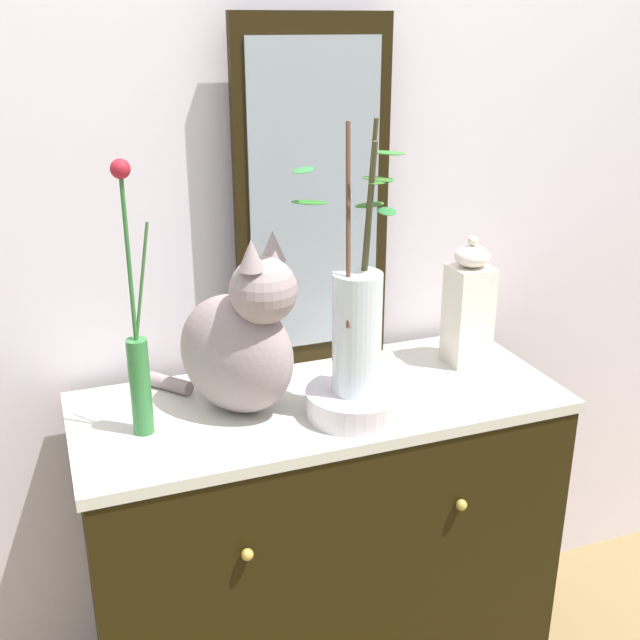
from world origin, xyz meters
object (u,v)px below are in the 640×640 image
vase_slim_green (138,357)px  bowl_porcelain (355,402)px  vase_glass_clear (357,325)px  mirror_leaning (313,199)px  jar_lidded_porcelain (468,306)px  cat_sitting (240,341)px  sideboard (320,557)px

vase_slim_green → bowl_porcelain: (0.42, -0.08, -0.14)m
vase_slim_green → bowl_porcelain: 0.45m
vase_slim_green → vase_glass_clear: size_ratio=0.99×
mirror_leaning → bowl_porcelain: size_ratio=3.76×
mirror_leaning → vase_glass_clear: size_ratio=1.43×
vase_slim_green → jar_lidded_porcelain: size_ratio=1.74×
mirror_leaning → cat_sitting: size_ratio=2.03×
jar_lidded_porcelain → sideboard: bearing=-171.5°
cat_sitting → vase_glass_clear: bearing=-24.1°
vase_slim_green → sideboard: bearing=2.9°
bowl_porcelain → mirror_leaning: bearing=87.1°
bowl_porcelain → vase_glass_clear: bearing=52.3°
vase_glass_clear → jar_lidded_porcelain: bearing=23.8°
vase_slim_green → vase_glass_clear: 0.43m
mirror_leaning → vase_slim_green: mirror_leaning is taller
mirror_leaning → vase_glass_clear: mirror_leaning is taller
cat_sitting → jar_lidded_porcelain: size_ratio=1.24×
sideboard → vase_glass_clear: vase_glass_clear is taller
vase_glass_clear → jar_lidded_porcelain: (0.35, 0.15, -0.06)m
sideboard → cat_sitting: cat_sitting is taller
sideboard → jar_lidded_porcelain: size_ratio=3.39×
cat_sitting → bowl_porcelain: (0.21, -0.10, -0.13)m
vase_slim_green → mirror_leaning: bearing=26.4°
mirror_leaning → bowl_porcelain: mirror_leaning is taller
sideboard → vase_glass_clear: size_ratio=1.93×
sideboard → bowl_porcelain: bearing=-66.1°
cat_sitting → vase_slim_green: vase_slim_green is taller
mirror_leaning → sideboard: bearing=-106.2°
mirror_leaning → vase_glass_clear: bearing=-92.8°
sideboard → vase_slim_green: (-0.38, -0.02, 0.58)m
sideboard → vase_glass_clear: 0.63m
vase_slim_green → vase_glass_clear: bearing=-10.2°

